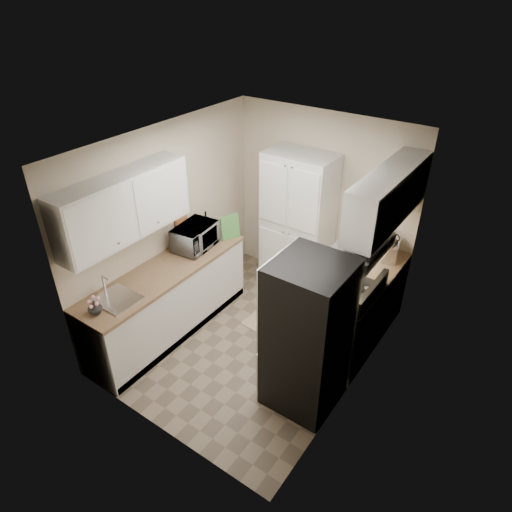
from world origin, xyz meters
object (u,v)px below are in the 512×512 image
at_px(refrigerator, 307,336).
at_px(wine_bottle, 206,224).
at_px(pantry_cabinet, 297,224).
at_px(electric_range, 342,323).
at_px(microwave, 195,237).
at_px(toaster_oven, 386,249).

bearing_deg(refrigerator, wine_bottle, 155.93).
distance_m(pantry_cabinet, electric_range, 1.58).
bearing_deg(refrigerator, microwave, 163.64).
height_order(refrigerator, toaster_oven, refrigerator).
height_order(electric_range, wine_bottle, wine_bottle).
relative_size(electric_range, wine_bottle, 3.76).
bearing_deg(toaster_oven, pantry_cabinet, 168.74).
relative_size(pantry_cabinet, electric_range, 1.77).
bearing_deg(microwave, wine_bottle, 12.34).
relative_size(pantry_cabinet, toaster_oven, 5.26).
bearing_deg(wine_bottle, pantry_cabinet, 40.26).
xyz_separation_m(electric_range, microwave, (-1.99, -0.22, 0.60)).
relative_size(electric_range, toaster_oven, 2.97).
bearing_deg(microwave, electric_range, -89.98).
distance_m(microwave, toaster_oven, 2.37).
bearing_deg(microwave, refrigerator, -112.76).
height_order(electric_range, refrigerator, refrigerator).
distance_m(refrigerator, wine_bottle, 2.29).
distance_m(electric_range, wine_bottle, 2.20).
bearing_deg(refrigerator, electric_range, 87.52).
distance_m(pantry_cabinet, toaster_oven, 1.24).
bearing_deg(electric_range, toaster_oven, 86.06).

